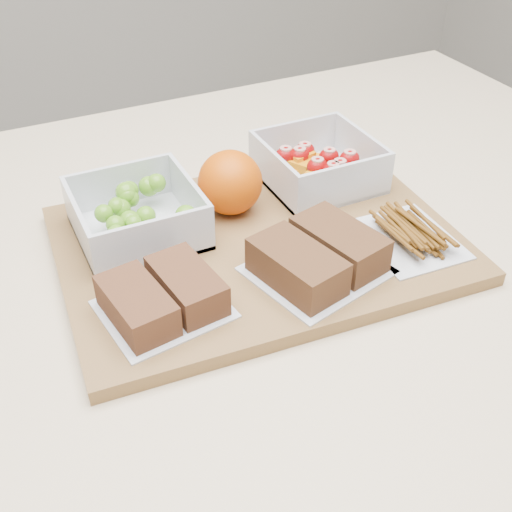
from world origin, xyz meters
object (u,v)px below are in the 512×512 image
(fruit_container, at_px, (318,166))
(sandwich_bag_center, at_px, (318,256))
(grape_container, at_px, (139,215))
(pretzel_bag, at_px, (409,231))
(orange, at_px, (230,182))
(sandwich_bag_left, at_px, (162,296))
(cutting_board, at_px, (258,244))

(fruit_container, relative_size, sandwich_bag_center, 0.86)
(grape_container, relative_size, pretzel_bag, 1.08)
(grape_container, xyz_separation_m, fruit_container, (0.23, 0.01, -0.00))
(grape_container, bearing_deg, orange, -0.87)
(sandwich_bag_center, bearing_deg, fruit_container, 59.93)
(sandwich_bag_left, distance_m, sandwich_bag_center, 0.16)
(grape_container, height_order, sandwich_bag_left, grape_container)
(grape_container, bearing_deg, sandwich_bag_center, -45.77)
(fruit_container, relative_size, sandwich_bag_left, 1.03)
(sandwich_bag_left, bearing_deg, orange, 45.76)
(grape_container, bearing_deg, cutting_board, -30.91)
(cutting_board, distance_m, pretzel_bag, 0.16)
(fruit_container, xyz_separation_m, sandwich_bag_center, (-0.09, -0.15, -0.00))
(grape_container, bearing_deg, fruit_container, 2.83)
(sandwich_bag_left, xyz_separation_m, pretzel_bag, (0.27, -0.01, -0.00))
(cutting_board, xyz_separation_m, pretzel_bag, (0.14, -0.07, 0.02))
(orange, bearing_deg, cutting_board, -87.11)
(cutting_board, xyz_separation_m, sandwich_bag_left, (-0.13, -0.07, 0.02))
(pretzel_bag, bearing_deg, grape_container, 151.27)
(grape_container, height_order, pretzel_bag, grape_container)
(orange, distance_m, sandwich_bag_left, 0.18)
(sandwich_bag_center, relative_size, pretzel_bag, 1.26)
(sandwich_bag_left, relative_size, pretzel_bag, 1.04)
(fruit_container, bearing_deg, cutting_board, -146.92)
(orange, relative_size, sandwich_bag_center, 0.49)
(fruit_container, bearing_deg, sandwich_bag_center, -120.07)
(cutting_board, bearing_deg, fruit_container, 36.97)
(orange, relative_size, sandwich_bag_left, 0.59)
(cutting_board, distance_m, orange, 0.08)
(cutting_board, bearing_deg, grape_container, 152.98)
(cutting_board, relative_size, sandwich_bag_center, 2.82)
(fruit_container, xyz_separation_m, sandwich_bag_left, (-0.25, -0.14, -0.00))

